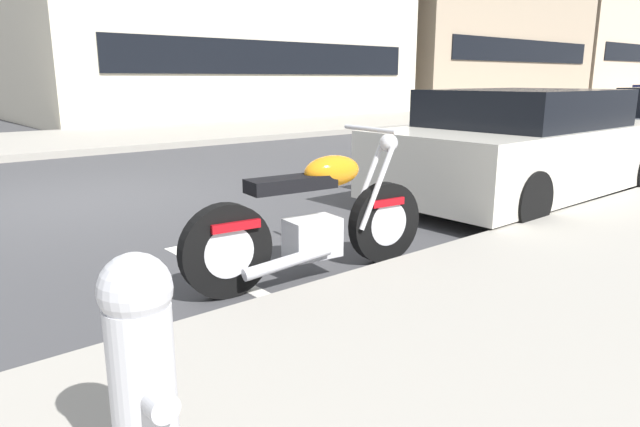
# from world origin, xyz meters

# --- Properties ---
(ground_plane) EXTENTS (260.00, 260.00, 0.00)m
(ground_plane) POSITION_xyz_m (0.00, 0.00, 0.00)
(ground_plane) COLOR #3D3D3F
(sidewalk_far_curb) EXTENTS (120.00, 5.00, 0.14)m
(sidewalk_far_curb) POSITION_xyz_m (12.00, 6.78, 0.07)
(sidewalk_far_curb) COLOR gray
(sidewalk_far_curb) RESTS_ON ground
(parking_stall_stripe) EXTENTS (0.12, 2.20, 0.01)m
(parking_stall_stripe) POSITION_xyz_m (0.00, -3.68, 0.00)
(parking_stall_stripe) COLOR silver
(parking_stall_stripe) RESTS_ON ground
(parked_motorcycle) EXTENTS (2.10, 0.62, 1.13)m
(parked_motorcycle) POSITION_xyz_m (0.53, -4.02, 0.44)
(parked_motorcycle) COLOR black
(parked_motorcycle) RESTS_ON ground
(parked_car_far_down_curb) EXTENTS (4.33, 1.98, 1.37)m
(parked_car_far_down_curb) POSITION_xyz_m (4.42, -3.45, 0.66)
(parked_car_far_down_curb) COLOR beige
(parked_car_far_down_curb) RESTS_ON ground
(fire_hydrant) EXTENTS (0.24, 0.36, 0.82)m
(fire_hydrant) POSITION_xyz_m (-1.45, -5.53, 0.58)
(fire_hydrant) COLOR #B7B7BC
(fire_hydrant) RESTS_ON sidewalk_near_curb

